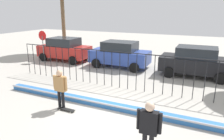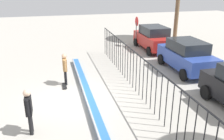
{
  "view_description": "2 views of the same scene",
  "coord_description": "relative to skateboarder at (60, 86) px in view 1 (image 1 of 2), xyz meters",
  "views": [
    {
      "loc": [
        3.65,
        -6.91,
        4.08
      ],
      "look_at": [
        -0.65,
        2.42,
        1.13
      ],
      "focal_mm": 33.56,
      "sensor_mm": 36.0,
      "label": 1
    },
    {
      "loc": [
        10.5,
        -0.91,
        5.25
      ],
      "look_at": [
        -0.16,
        1.81,
        1.2
      ],
      "focal_mm": 38.9,
      "sensor_mm": 36.0,
      "label": 2
    }
  ],
  "objects": [
    {
      "name": "ground_plane",
      "position": [
        1.77,
        0.34,
        -1.03
      ],
      "size": [
        60.0,
        60.0,
        0.0
      ],
      "primitive_type": "plane",
      "color": "#ADA89E"
    },
    {
      "name": "camera_operator",
      "position": [
        4.21,
        -1.55,
        0.02
      ],
      "size": [
        0.71,
        0.26,
        1.75
      ],
      "rotation": [
        0.0,
        0.0,
        2.51
      ],
      "color": "black",
      "rests_on": "ground"
    },
    {
      "name": "stop_sign",
      "position": [
        -6.68,
        6.36,
        0.58
      ],
      "size": [
        0.76,
        0.07,
        2.5
      ],
      "color": "slate",
      "rests_on": "ground"
    },
    {
      "name": "perimeter_fence",
      "position": [
        1.77,
        3.35,
        0.18
      ],
      "size": [
        14.04,
        0.04,
        1.99
      ],
      "color": "black",
      "rests_on": "ground"
    },
    {
      "name": "skateboarder",
      "position": [
        0.0,
        0.0,
        0.0
      ],
      "size": [
        0.69,
        0.26,
        1.72
      ],
      "rotation": [
        0.0,
        0.0,
        0.51
      ],
      "color": "black",
      "rests_on": "ground"
    },
    {
      "name": "parked_car_red",
      "position": [
        -5.37,
        7.37,
        -0.06
      ],
      "size": [
        4.3,
        2.12,
        1.9
      ],
      "rotation": [
        0.0,
        0.0,
        -0.0
      ],
      "color": "#B2231E",
      "rests_on": "ground"
    },
    {
      "name": "parked_car_blue",
      "position": [
        -0.37,
        7.36,
        -0.06
      ],
      "size": [
        4.3,
        2.12,
        1.9
      ],
      "rotation": [
        0.0,
        0.0,
        -0.02
      ],
      "color": "#2D479E",
      "rests_on": "ground"
    },
    {
      "name": "skateboard",
      "position": [
        0.31,
        -0.1,
        -0.97
      ],
      "size": [
        0.8,
        0.2,
        0.07
      ],
      "rotation": [
        0.0,
        0.0,
        0.03
      ],
      "color": "black",
      "rests_on": "ground"
    },
    {
      "name": "parked_car_black",
      "position": [
        4.85,
        7.21,
        -0.06
      ],
      "size": [
        4.3,
        2.12,
        1.9
      ],
      "rotation": [
        0.0,
        0.0,
        0.03
      ],
      "color": "black",
      "rests_on": "ground"
    },
    {
      "name": "bowl_coping_ledge",
      "position": [
        1.77,
        0.89,
        -0.91
      ],
      "size": [
        11.0,
        0.41,
        0.27
      ],
      "color": "#2D6BB7",
      "rests_on": "ground"
    }
  ]
}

